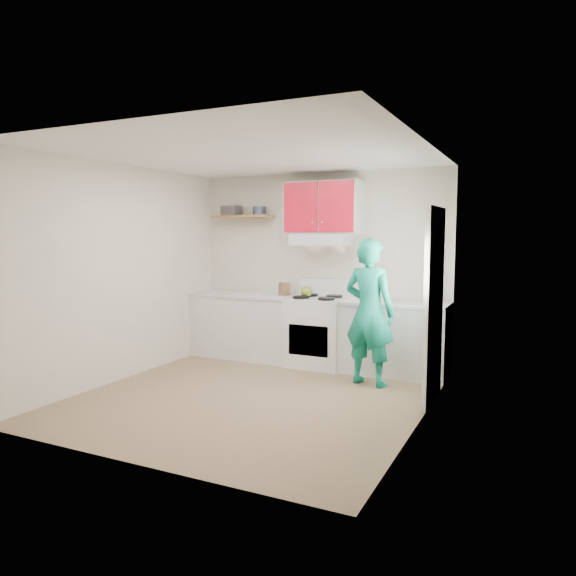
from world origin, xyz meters
The scene contains 21 objects.
floor centered at (0.00, 0.00, 0.00)m, with size 3.80×3.80×0.00m, color brown.
ceiling centered at (0.00, 0.00, 2.60)m, with size 3.60×3.80×0.04m, color white.
back_wall centered at (0.00, 1.90, 1.30)m, with size 3.60×0.04×2.60m, color beige.
front_wall centered at (0.00, -1.90, 1.30)m, with size 3.60×0.04×2.60m, color beige.
left_wall centered at (-1.80, 0.00, 1.30)m, with size 0.04×3.80×2.60m, color beige.
right_wall centered at (1.80, 0.00, 1.30)m, with size 0.04×3.80×2.60m, color beige.
door centered at (1.78, 0.70, 1.02)m, with size 0.05×0.85×2.05m, color white.
door_glass centered at (1.75, 0.70, 1.45)m, with size 0.01×0.55×0.95m, color white.
counter_left centered at (-1.04, 1.60, 0.45)m, with size 1.52×0.60×0.90m, color silver.
counter_right centered at (1.14, 1.60, 0.45)m, with size 1.32×0.60×0.90m, color silver.
stove centered at (0.10, 1.57, 0.46)m, with size 0.76×0.65×0.92m, color white.
range_hood centered at (0.10, 1.68, 1.70)m, with size 0.76×0.44×0.15m, color silver.
upper_cabinets centered at (0.10, 1.73, 2.12)m, with size 1.02×0.33×0.70m, color #B20F22.
shelf centered at (-1.15, 1.75, 2.02)m, with size 0.90×0.30×0.04m, color brown.
books centered at (-1.32, 1.72, 2.11)m, with size 0.26×0.19×0.14m, color #433B3D.
tin centered at (-0.88, 1.76, 2.10)m, with size 0.19×0.19×0.12m, color #333D4C.
kettle centered at (-0.08, 1.60, 0.99)m, with size 0.16×0.16×0.14m, color olive.
crock centered at (-0.44, 1.66, 1.00)m, with size 0.16×0.16×0.19m, color #4D3821.
cutting_board centered at (1.05, 1.63, 0.91)m, with size 0.30×0.22×0.02m, color olive.
silicone_mat centered at (1.35, 1.63, 0.90)m, with size 0.32×0.27×0.01m, color red.
person centered at (0.98, 1.01, 0.86)m, with size 0.63×0.41×1.73m, color #0E7F66.
Camera 1 is at (2.79, -4.96, 1.78)m, focal length 33.28 mm.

